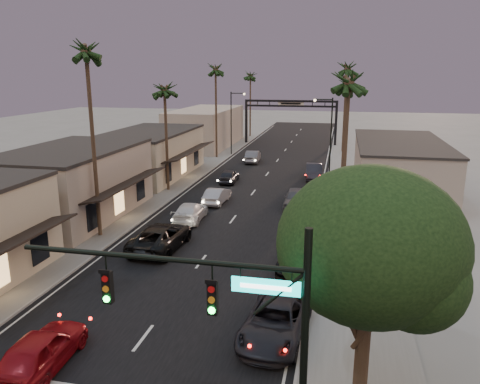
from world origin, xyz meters
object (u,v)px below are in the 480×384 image
at_px(traffic_signal, 237,316).
at_px(palm_ra, 349,76).
at_px(streetlight_right, 329,131).
at_px(palm_rc, 346,81).
at_px(palm_lb, 85,46).
at_px(oncoming_silver, 217,195).
at_px(palm_lc, 164,85).
at_px(palm_far, 250,73).
at_px(streetlight_left, 233,118).
at_px(curbside_near, 275,321).
at_px(palm_ld, 216,66).
at_px(arch, 291,111).
at_px(palm_rb, 348,65).
at_px(curbside_black, 300,254).
at_px(corner_tree, 372,251).
at_px(oncoming_pickup, 161,237).
at_px(oncoming_red, 40,351).

relative_size(traffic_signal, palm_ra, 0.64).
height_order(streetlight_right, palm_rc, palm_rc).
xyz_separation_m(palm_lb, oncoming_silver, (6.05, 10.49, -12.66)).
distance_m(palm_lc, palm_rc, 32.86).
bearing_deg(palm_lc, palm_far, 89.59).
height_order(streetlight_left, curbside_near, streetlight_left).
distance_m(palm_rc, palm_far, 21.97).
height_order(palm_ld, palm_ra, palm_ld).
relative_size(palm_ra, palm_far, 1.00).
height_order(arch, palm_rb, palm_rb).
distance_m(streetlight_right, palm_ld, 19.78).
height_order(palm_lb, palm_lc, palm_lb).
bearing_deg(curbside_black, palm_far, 107.59).
relative_size(arch, palm_lb, 1.00).
distance_m(palm_ra, palm_rc, 40.01).
height_order(palm_lc, curbside_near, palm_lc).
relative_size(arch, palm_far, 1.15).
height_order(corner_tree, palm_far, palm_far).
height_order(traffic_signal, palm_lb, palm_lb).
distance_m(palm_ra, curbside_black, 11.77).
bearing_deg(palm_ra, oncoming_pickup, -164.12).
relative_size(palm_ra, oncoming_silver, 3.01).
bearing_deg(arch, streetlight_left, -119.97).
relative_size(palm_lb, palm_ra, 1.15).
relative_size(palm_ra, oncoming_pickup, 2.15).
distance_m(oncoming_pickup, curbside_near, 12.98).
bearing_deg(palm_lb, curbside_near, -36.34).
relative_size(palm_lc, palm_rb, 0.86).
xyz_separation_m(traffic_signal, palm_lb, (-14.29, 18.00, 8.30)).
bearing_deg(palm_lb, traffic_signal, -51.56).
distance_m(traffic_signal, palm_rc, 60.31).
xyz_separation_m(streetlight_left, curbside_near, (12.74, -46.61, -4.54)).
height_order(palm_ra, palm_rc, palm_ra).
relative_size(streetlight_right, palm_rb, 0.63).
bearing_deg(palm_lc, streetlight_right, 30.11).
height_order(streetlight_left, palm_ld, palm_ld).
bearing_deg(palm_lc, corner_tree, -57.66).
relative_size(palm_lc, curbside_near, 2.14).
distance_m(streetlight_left, palm_ra, 37.87).
height_order(streetlight_right, curbside_near, streetlight_right).
bearing_deg(streetlight_right, palm_rb, -30.76).
bearing_deg(streetlight_right, oncoming_silver, -127.11).
bearing_deg(palm_lc, traffic_signal, -65.94).
bearing_deg(streetlight_right, traffic_signal, -91.72).
distance_m(traffic_signal, streetlight_right, 41.02).
bearing_deg(palm_rc, oncoming_red, -101.57).
bearing_deg(palm_rb, palm_ra, -90.00).
bearing_deg(streetlight_right, palm_lb, -124.01).
distance_m(streetlight_left, oncoming_pickup, 37.83).
bearing_deg(palm_ra, streetlight_right, 94.57).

